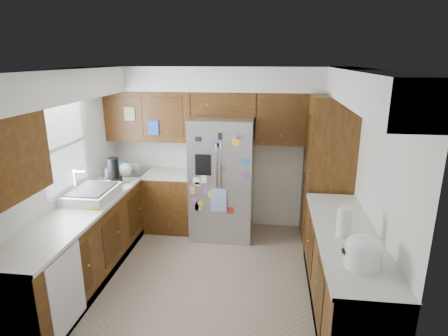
{
  "coord_description": "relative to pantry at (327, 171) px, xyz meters",
  "views": [
    {
      "loc": [
        0.7,
        -4.04,
        2.61
      ],
      "look_at": [
        0.13,
        0.35,
        1.31
      ],
      "focal_mm": 30.0,
      "sensor_mm": 36.0,
      "label": 1
    }
  ],
  "objects": [
    {
      "name": "rice_cooker",
      "position": [
        -0.0,
        -2.26,
        -0.01
      ],
      "size": [
        0.32,
        0.31,
        0.27
      ],
      "color": "white",
      "rests_on": "right_counter_run"
    },
    {
      "name": "paper_towel",
      "position": [
        -0.07,
        -1.71,
        -0.0
      ],
      "size": [
        0.14,
        0.14,
        0.3
      ],
      "primitive_type": "cylinder",
      "color": "white",
      "rests_on": "right_counter_run"
    },
    {
      "name": "bridge_cabinet",
      "position": [
        -1.5,
        0.28,
        0.9
      ],
      "size": [
        0.96,
        0.34,
        0.35
      ],
      "primitive_type": "cube",
      "color": "#3C1C0B",
      "rests_on": "fridge"
    },
    {
      "name": "sink_assembly",
      "position": [
        -3.0,
        -1.05,
        -0.09
      ],
      "size": [
        0.52,
        0.7,
        0.37
      ],
      "color": "silver",
      "rests_on": "left_counter_run"
    },
    {
      "name": "floor",
      "position": [
        -1.5,
        -1.15,
        -1.07
      ],
      "size": [
        3.6,
        3.6,
        0.0
      ],
      "primitive_type": "plane",
      "color": "gray",
      "rests_on": "ground"
    },
    {
      "name": "fridge_top_items",
      "position": [
        -1.46,
        0.27,
        1.19
      ],
      "size": [
        0.58,
        0.3,
        0.25
      ],
      "color": "blue",
      "rests_on": "bridge_cabinet"
    },
    {
      "name": "room_shell",
      "position": [
        -1.61,
        -0.79,
        0.75
      ],
      "size": [
        3.64,
        3.24,
        2.52
      ],
      "color": "silver",
      "rests_on": "ground"
    },
    {
      "name": "left_counter_clutter",
      "position": [
        -2.97,
        -0.28,
        -0.02
      ],
      "size": [
        0.34,
        0.86,
        0.38
      ],
      "color": "black",
      "rests_on": "left_counter_run"
    },
    {
      "name": "right_counter_run",
      "position": [
        0.0,
        -1.62,
        -0.65
      ],
      "size": [
        0.63,
        2.25,
        0.92
      ],
      "color": "#3C1C0B",
      "rests_on": "ground"
    },
    {
      "name": "pantry",
      "position": [
        0.0,
        0.0,
        0.0
      ],
      "size": [
        0.6,
        0.9,
        2.15
      ],
      "primitive_type": "cube",
      "color": "#3C1C0B",
      "rests_on": "ground"
    },
    {
      "name": "fridge",
      "position": [
        -1.5,
        0.05,
        -0.17
      ],
      "size": [
        0.9,
        0.79,
        1.8
      ],
      "color": "#AAAAAF",
      "rests_on": "ground"
    },
    {
      "name": "left_counter_run",
      "position": [
        -2.86,
        -1.12,
        -0.65
      ],
      "size": [
        1.36,
        3.2,
        0.92
      ],
      "color": "#3C1C0B",
      "rests_on": "ground"
    }
  ]
}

